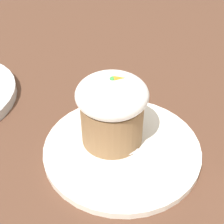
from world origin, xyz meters
TOP-DOWN VIEW (x-y plane):
  - ground_plane at (0.00, 0.00)m, footprint 4.00×4.00m
  - dessert_plate at (0.00, 0.00)m, footprint 0.22×0.22m
  - carrot_cake at (-0.01, 0.02)m, footprint 0.10×0.10m
  - spoon at (0.02, -0.02)m, footprint 0.10×0.09m

SIDE VIEW (x-z plane):
  - ground_plane at x=0.00m, z-range 0.00..0.00m
  - dessert_plate at x=0.00m, z-range 0.00..0.01m
  - spoon at x=0.02m, z-range 0.01..0.02m
  - carrot_cake at x=-0.01m, z-range 0.01..0.12m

